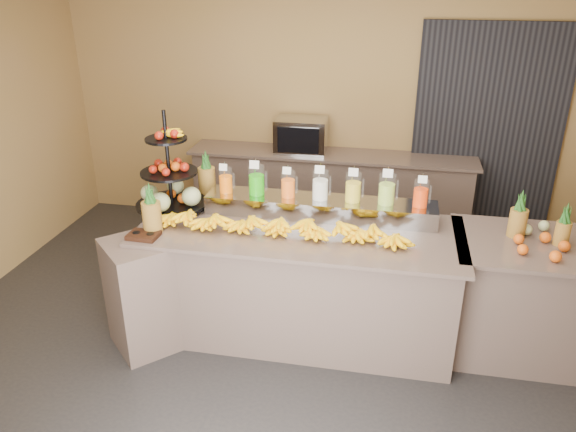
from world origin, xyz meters
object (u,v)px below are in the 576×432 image
(pitcher_tray, at_px, (320,207))
(right_fruit_pile, at_px, (539,237))
(oven_warmer, at_px, (301,135))
(fruit_stand, at_px, (175,185))
(condiment_caddy, at_px, (143,235))
(banana_heap, at_px, (280,223))

(pitcher_tray, height_order, right_fruit_pile, right_fruit_pile)
(pitcher_tray, bearing_deg, oven_warmer, 104.83)
(fruit_stand, bearing_deg, right_fruit_pile, -5.14)
(pitcher_tray, bearing_deg, condiment_caddy, -152.47)
(fruit_stand, bearing_deg, condiment_caddy, -97.38)
(pitcher_tray, bearing_deg, right_fruit_pile, -7.52)
(fruit_stand, height_order, condiment_caddy, fruit_stand)
(banana_heap, bearing_deg, right_fruit_pile, 4.44)
(banana_heap, xyz_separation_m, condiment_caddy, (-0.98, -0.28, -0.06))
(banana_heap, bearing_deg, oven_warmer, 95.31)
(condiment_caddy, bearing_deg, pitcher_tray, 27.53)
(fruit_stand, relative_size, condiment_caddy, 3.73)
(banana_heap, relative_size, condiment_caddy, 9.01)
(banana_heap, height_order, oven_warmer, oven_warmer)
(fruit_stand, bearing_deg, banana_heap, -18.60)
(condiment_caddy, relative_size, right_fruit_pile, 0.55)
(banana_heap, xyz_separation_m, right_fruit_pile, (1.88, 0.15, -0.01))
(banana_heap, distance_m, fruit_stand, 0.98)
(banana_heap, bearing_deg, fruit_stand, 164.07)
(banana_heap, bearing_deg, pitcher_tray, 54.85)
(right_fruit_pile, distance_m, oven_warmer, 2.80)
(pitcher_tray, distance_m, fruit_stand, 1.20)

